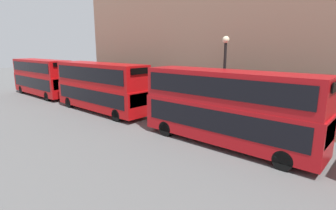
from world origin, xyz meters
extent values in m
cube|color=#A80F14|center=(1.60, 19.44, 1.47)|extent=(2.55, 10.70, 2.24)
cube|color=#A80F14|center=(1.60, 19.44, 3.51)|extent=(2.50, 10.48, 1.84)
cube|color=black|center=(1.60, 19.44, 1.74)|extent=(2.59, 9.84, 1.25)
cube|color=black|center=(1.60, 19.44, 3.60)|extent=(2.59, 9.84, 1.11)
cube|color=black|center=(1.60, 14.13, 1.92)|extent=(2.17, 0.06, 1.12)
cylinder|color=black|center=(0.48, 15.70, 0.50)|extent=(0.30, 1.00, 1.00)
cylinder|color=black|center=(2.73, 15.70, 0.50)|extent=(0.30, 1.00, 1.00)
cylinder|color=black|center=(0.48, 23.19, 0.50)|extent=(0.30, 1.00, 1.00)
cylinder|color=black|center=(2.73, 23.19, 0.50)|extent=(0.30, 1.00, 1.00)
cube|color=#B20C0F|center=(1.60, 32.18, 1.38)|extent=(2.55, 10.73, 2.06)
cube|color=#B20C0F|center=(1.60, 32.18, 3.40)|extent=(2.50, 10.51, 1.98)
cube|color=black|center=(1.60, 32.18, 1.63)|extent=(2.59, 9.87, 1.15)
cube|color=black|center=(1.60, 32.18, 3.50)|extent=(2.59, 9.87, 1.19)
cube|color=black|center=(1.60, 26.84, 1.79)|extent=(2.17, 0.06, 1.03)
cube|color=black|center=(1.60, 26.84, 4.00)|extent=(1.78, 0.06, 0.48)
cylinder|color=black|center=(0.48, 28.41, 0.50)|extent=(0.30, 1.00, 1.00)
cylinder|color=black|center=(2.73, 28.41, 0.50)|extent=(0.30, 1.00, 1.00)
cylinder|color=black|center=(0.48, 35.94, 0.50)|extent=(0.30, 1.00, 1.00)
cylinder|color=black|center=(2.73, 35.94, 0.50)|extent=(0.30, 1.00, 1.00)
cube|color=#B20C0F|center=(1.60, 44.41, 1.46)|extent=(2.55, 10.62, 2.23)
cube|color=#B20C0F|center=(1.60, 44.41, 3.46)|extent=(2.50, 10.40, 1.77)
cube|color=black|center=(1.60, 44.41, 1.73)|extent=(2.59, 9.77, 1.25)
cube|color=black|center=(1.60, 44.41, 3.55)|extent=(2.59, 9.77, 1.06)
cube|color=black|center=(1.60, 39.13, 1.91)|extent=(2.17, 0.06, 1.11)
cube|color=black|center=(1.60, 39.13, 3.99)|extent=(1.78, 0.06, 0.43)
cylinder|color=black|center=(0.48, 40.70, 0.50)|extent=(0.30, 1.00, 1.00)
cylinder|color=black|center=(2.73, 40.70, 0.50)|extent=(0.30, 1.00, 1.00)
cylinder|color=black|center=(0.48, 48.12, 0.50)|extent=(0.30, 1.00, 1.00)
cylinder|color=black|center=(2.73, 48.12, 0.50)|extent=(0.30, 1.00, 1.00)
cylinder|color=black|center=(3.24, 20.61, 2.99)|extent=(0.18, 0.18, 5.99)
sphere|color=beige|center=(3.24, 20.61, 6.21)|extent=(0.44, 0.44, 0.44)
cylinder|color=#334C6B|center=(3.90, 37.28, 0.68)|extent=(0.36, 0.36, 1.36)
sphere|color=tan|center=(3.90, 37.28, 1.47)|extent=(0.22, 0.22, 0.22)
camera|label=1|loc=(-11.76, 12.09, 5.69)|focal=28.00mm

